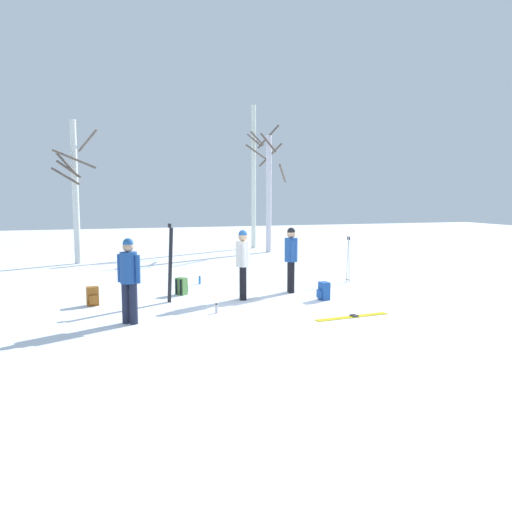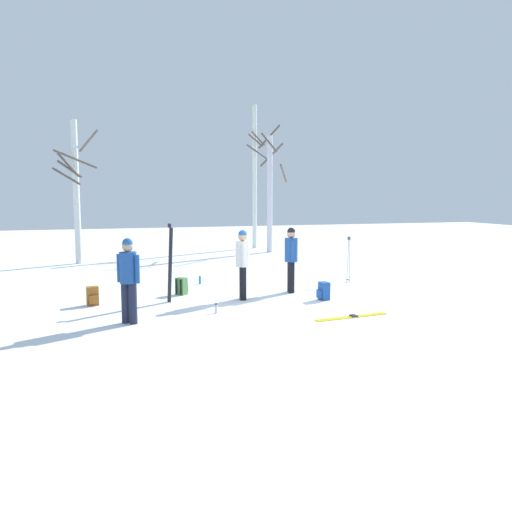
{
  "view_description": "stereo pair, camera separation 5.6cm",
  "coord_description": "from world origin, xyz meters",
  "views": [
    {
      "loc": [
        -3.9,
        -10.76,
        2.56
      ],
      "look_at": [
        0.05,
        1.73,
        1.0
      ],
      "focal_mm": 36.09,
      "sensor_mm": 36.0,
      "label": 1
    },
    {
      "loc": [
        -3.85,
        -10.78,
        2.56
      ],
      "look_at": [
        0.05,
        1.73,
        1.0
      ],
      "focal_mm": 36.09,
      "sensor_mm": 36.0,
      "label": 2
    }
  ],
  "objects": [
    {
      "name": "water_bottle_1",
      "position": [
        -1.03,
        3.69,
        0.11
      ],
      "size": [
        0.06,
        0.06,
        0.23
      ],
      "color": "#1E72BF",
      "rests_on": "ground_plane"
    },
    {
      "name": "birch_tree_3",
      "position": [
        3.61,
        11.02,
        2.78
      ],
      "size": [
        1.38,
        1.64,
        5.69
      ],
      "color": "silver",
      "rests_on": "ground_plane"
    },
    {
      "name": "birch_tree_1",
      "position": [
        -4.5,
        9.46,
        2.79
      ],
      "size": [
        1.68,
        1.68,
        5.29
      ],
      "color": "silver",
      "rests_on": "ground_plane"
    },
    {
      "name": "ground_plane",
      "position": [
        0.0,
        0.0,
        0.0
      ],
      "size": [
        60.0,
        60.0,
        0.0
      ],
      "primitive_type": "plane",
      "color": "white"
    },
    {
      "name": "ski_poles_0",
      "position": [
        3.21,
        2.71,
        0.72
      ],
      "size": [
        0.07,
        0.2,
        1.35
      ],
      "color": "#B2B2BC",
      "rests_on": "ground_plane"
    },
    {
      "name": "ski_pair_lying_0",
      "position": [
        1.23,
        -1.27,
        0.01
      ],
      "size": [
        1.74,
        0.36,
        0.05
      ],
      "color": "yellow",
      "rests_on": "ground_plane"
    },
    {
      "name": "ski_pair_planted_0",
      "position": [
        -2.2,
        1.36,
        0.94
      ],
      "size": [
        0.14,
        0.25,
        1.89
      ],
      "color": "black",
      "rests_on": "ground_plane"
    },
    {
      "name": "backpack_1",
      "position": [
        -3.98,
        1.59,
        0.21
      ],
      "size": [
        0.29,
        0.31,
        0.44
      ],
      "color": "#99591E",
      "rests_on": "ground_plane"
    },
    {
      "name": "backpack_0",
      "position": [
        -1.79,
        2.27,
        0.21
      ],
      "size": [
        0.35,
        0.34,
        0.44
      ],
      "color": "#4C7F3F",
      "rests_on": "ground_plane"
    },
    {
      "name": "birch_tree_2",
      "position": [
        3.5,
        12.96,
        3.47
      ],
      "size": [
        1.08,
        0.68,
        6.78
      ],
      "color": "silver",
      "rests_on": "ground_plane"
    },
    {
      "name": "backpack_2",
      "position": [
        1.43,
        0.56,
        0.21
      ],
      "size": [
        0.3,
        0.28,
        0.44
      ],
      "color": "#1E4C99",
      "rests_on": "ground_plane"
    },
    {
      "name": "person_2",
      "position": [
        1.01,
        1.72,
        0.98
      ],
      "size": [
        0.34,
        0.51,
        1.72
      ],
      "color": "black",
      "rests_on": "ground_plane"
    },
    {
      "name": "person_1",
      "position": [
        -3.27,
        -0.41,
        0.98
      ],
      "size": [
        0.43,
        0.36,
        1.72
      ],
      "color": "#1E2338",
      "rests_on": "ground_plane"
    },
    {
      "name": "person_0",
      "position": [
        -0.45,
        1.2,
        0.98
      ],
      "size": [
        0.34,
        0.51,
        1.72
      ],
      "color": "black",
      "rests_on": "ground_plane"
    },
    {
      "name": "water_bottle_0",
      "position": [
        -1.41,
        -0.04,
        0.1
      ],
      "size": [
        0.07,
        0.07,
        0.21
      ],
      "color": "silver",
      "rests_on": "ground_plane"
    }
  ]
}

